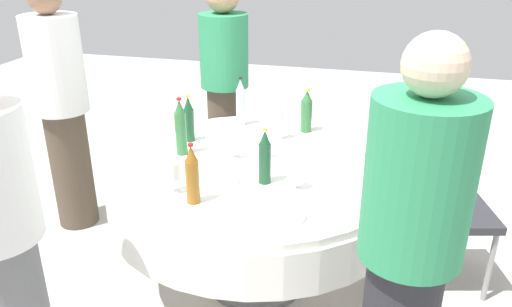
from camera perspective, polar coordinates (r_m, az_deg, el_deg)
The scene contains 25 objects.
ground_plane at distance 3.04m, azimuth 0.00°, elevation -13.91°, with size 10.00×10.00×0.00m, color #B7B2A8.
dining_table at distance 2.72m, azimuth 0.00°, elevation -3.93°, with size 1.54×1.54×0.74m.
bottle_amber_outer at distance 2.25m, azimuth -7.13°, elevation -2.45°, with size 0.06×0.06×0.28m.
bottle_green_south at distance 2.75m, azimuth -8.40°, elevation 2.81°, with size 0.06×0.06×0.32m.
bottle_dark_green_right at distance 2.41m, azimuth 0.98°, elevation -0.48°, with size 0.06×0.06×0.28m.
bottle_clear_east at distance 3.15m, azimuth -1.72°, elevation 5.65°, with size 0.06×0.06×0.31m.
bottle_green_rear at distance 3.07m, azimuth 5.65°, elevation 4.64°, with size 0.07×0.07×0.26m.
bottle_clear_front at distance 2.93m, azimuth 2.50°, elevation 3.96°, with size 0.06×0.06×0.28m.
bottle_dark_green_far at distance 2.93m, azimuth -7.49°, elevation 3.74°, with size 0.06×0.06×0.27m.
wine_glass_east at distance 2.70m, azimuth -2.44°, elevation 1.38°, with size 0.07×0.07×0.14m.
wine_glass_rear at distance 2.37m, azimuth 4.47°, elevation -1.83°, with size 0.06×0.06×0.14m.
wine_glass_front at distance 2.34m, azimuth 12.74°, elevation -2.83°, with size 0.06×0.06×0.14m.
wine_glass_far at distance 2.68m, azimuth 0.67°, elevation 1.55°, with size 0.06×0.06×0.15m.
wine_glass_left at distance 2.36m, azimuth -9.28°, elevation -1.99°, with size 0.07×0.07×0.15m.
plate_left at distance 2.48m, azimuth -4.54°, elevation -2.98°, with size 0.23×0.23×0.02m.
plate_near at distance 2.89m, azimuth 10.56°, elevation 0.71°, with size 0.22×0.22×0.02m.
plate_west at distance 2.18m, azimuth 2.56°, elevation -6.85°, with size 0.23×0.23×0.02m.
knife_south at distance 2.38m, azimuth 8.61°, elevation -4.60°, with size 0.18×0.02×0.01m, color silver.
knife_right at distance 2.71m, azimuth 7.08°, elevation -0.77°, with size 0.18×0.02×0.01m, color silver.
folded_napkin at distance 2.95m, azimuth -3.46°, elevation 1.64°, with size 0.16×0.16×0.02m, color white.
person_south at distance 3.69m, azimuth -3.49°, elevation 7.32°, with size 0.34×0.34×1.57m.
person_right at distance 3.46m, azimuth -20.84°, elevation 4.89°, with size 0.34×0.34×1.59m.
person_east at distance 1.82m, azimuth 16.50°, elevation -11.51°, with size 0.34×0.34×1.60m.
chair_front at distance 2.93m, azimuth 19.90°, elevation -5.02°, with size 0.49×0.49×0.87m.
chair_far at distance 3.57m, azimuth 16.92°, elevation 0.60°, with size 0.56×0.56×0.87m.
Camera 1 is at (2.34, 0.60, 1.86)m, focal length 35.86 mm.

